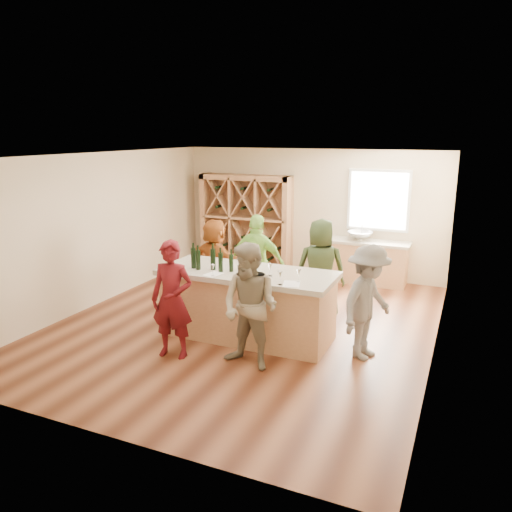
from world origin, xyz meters
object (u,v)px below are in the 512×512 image
at_px(wine_bottle_a, 193,258).
at_px(wine_bottle_d, 221,262).
at_px(wine_rack, 246,222).
at_px(wine_bottle_e, 231,263).
at_px(person_near_right, 250,307).
at_px(wine_bottle_c, 213,259).
at_px(sink, 360,236).
at_px(person_far_left, 215,260).
at_px(tasting_counter_base, 248,306).
at_px(wine_bottle_b, 198,260).
at_px(wine_bottle_f, 242,267).
at_px(person_near_left, 172,300).
at_px(person_server, 368,302).
at_px(person_far_right, 320,269).
at_px(person_far_mid, 257,263).

height_order(wine_bottle_a, wine_bottle_d, wine_bottle_a).
xyz_separation_m(wine_rack, wine_bottle_e, (1.53, -3.86, 0.12)).
distance_m(wine_rack, person_near_right, 5.17).
xyz_separation_m(wine_rack, wine_bottle_c, (1.22, -3.87, 0.14)).
height_order(sink, person_far_left, person_far_left).
distance_m(tasting_counter_base, person_far_left, 1.87).
relative_size(wine_bottle_a, person_far_left, 0.20).
distance_m(wine_rack, person_far_left, 2.47).
bearing_deg(wine_bottle_b, wine_rack, 104.32).
relative_size(person_far_left, wine_bottle_f, 5.31).
xyz_separation_m(person_near_left, person_far_left, (-0.58, 2.38, -0.06)).
bearing_deg(wine_bottle_e, tasting_counter_base, 31.30).
height_order(person_near_left, wine_bottle_f, person_near_left).
height_order(wine_bottle_b, wine_bottle_f, wine_bottle_b).
xyz_separation_m(person_server, person_far_right, (-1.06, 1.26, 0.04)).
bearing_deg(wine_bottle_e, wine_bottle_a, -175.09).
distance_m(wine_bottle_b, person_near_right, 1.43).
bearing_deg(person_server, wine_bottle_f, 118.66).
bearing_deg(wine_bottle_f, wine_bottle_a, 172.60).
distance_m(person_server, wine_bottle_f, 1.88).
bearing_deg(wine_bottle_b, wine_bottle_f, -4.83).
distance_m(wine_bottle_d, person_near_left, 0.98).
xyz_separation_m(wine_bottle_c, wine_bottle_f, (0.57, -0.16, -0.01)).
xyz_separation_m(wine_bottle_c, person_far_left, (-0.75, 1.46, -0.45)).
height_order(person_near_left, person_far_left, person_near_left).
relative_size(wine_bottle_d, person_near_right, 0.17).
height_order(wine_bottle_d, person_server, person_server).
bearing_deg(wine_bottle_d, wine_bottle_b, -177.23).
height_order(wine_bottle_d, wine_bottle_f, same).
height_order(wine_bottle_b, person_far_mid, person_far_mid).
bearing_deg(person_near_left, wine_bottle_a, 91.70).
bearing_deg(wine_bottle_a, person_near_left, -80.17).
xyz_separation_m(wine_bottle_b, person_far_right, (1.53, 1.49, -0.36)).
height_order(wine_bottle_b, wine_bottle_c, wine_bottle_c).
bearing_deg(sink, wine_rack, 178.51).
distance_m(wine_bottle_a, person_far_left, 1.63).
distance_m(wine_rack, person_near_left, 4.91).
xyz_separation_m(wine_bottle_e, person_far_left, (-1.06, 1.46, -0.42)).
height_order(wine_rack, person_far_right, wine_rack).
xyz_separation_m(sink, wine_bottle_a, (-1.80, -3.84, 0.23)).
bearing_deg(person_near_left, wine_bottle_d, 59.63).
bearing_deg(person_far_mid, tasting_counter_base, 105.93).
distance_m(wine_rack, sink, 2.70).
bearing_deg(wine_bottle_c, sink, 68.72).
distance_m(wine_bottle_b, wine_bottle_c, 0.23).
bearing_deg(sink, person_far_left, -133.73).
bearing_deg(person_far_mid, sink, -118.44).
distance_m(wine_bottle_e, person_far_mid, 1.38).
relative_size(wine_rack, person_server, 1.33).
xyz_separation_m(tasting_counter_base, wine_bottle_a, (-0.84, -0.18, 0.74)).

